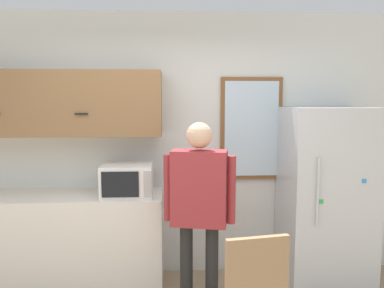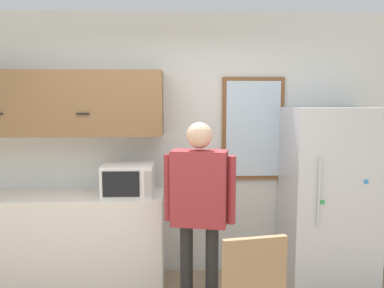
% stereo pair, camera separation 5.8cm
% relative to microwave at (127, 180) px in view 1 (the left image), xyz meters
% --- Properties ---
extents(back_wall, '(6.00, 0.06, 2.70)m').
position_rel_microwave_xyz_m(back_wall, '(0.30, 0.37, 0.28)').
color(back_wall, silver).
rests_on(back_wall, ground_plane).
extents(counter, '(2.23, 0.57, 0.92)m').
position_rel_microwave_xyz_m(counter, '(-0.79, 0.05, -0.61)').
color(counter, silver).
rests_on(counter, ground_plane).
extents(upper_cabinets, '(2.23, 0.39, 0.62)m').
position_rel_microwave_xyz_m(upper_cabinets, '(-0.79, 0.15, 0.72)').
color(upper_cabinets, olive).
extents(microwave, '(0.47, 0.39, 0.30)m').
position_rel_microwave_xyz_m(microwave, '(0.00, 0.00, 0.00)').
color(microwave, white).
rests_on(microwave, counter).
extents(person, '(0.60, 0.31, 1.64)m').
position_rel_microwave_xyz_m(person, '(0.65, -0.44, -0.07)').
color(person, black).
rests_on(person, ground_plane).
extents(refrigerator, '(0.80, 0.70, 1.75)m').
position_rel_microwave_xyz_m(refrigerator, '(1.92, -0.01, -0.19)').
color(refrigerator, silver).
rests_on(refrigerator, ground_plane).
extents(window, '(0.64, 0.05, 1.06)m').
position_rel_microwave_xyz_m(window, '(1.24, 0.32, 0.46)').
color(window, brown).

